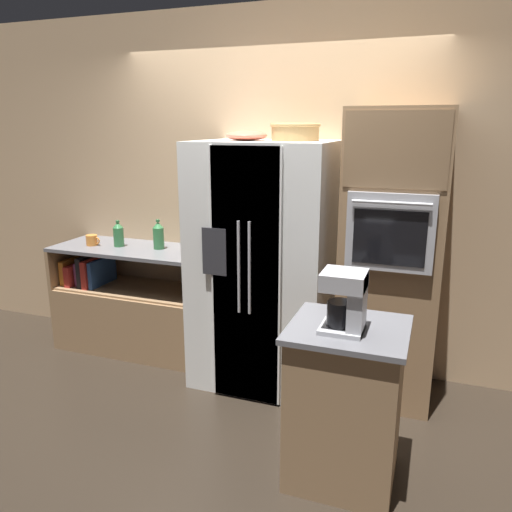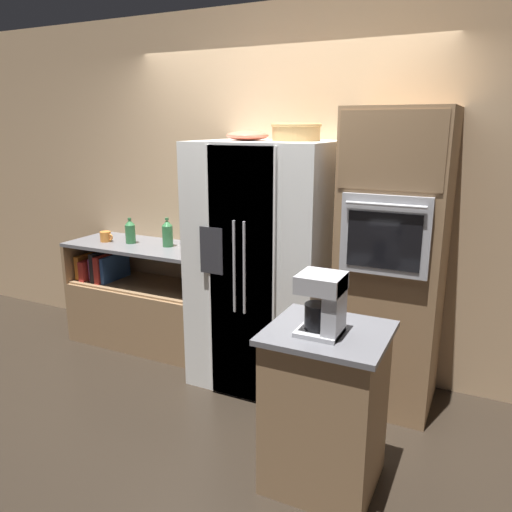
# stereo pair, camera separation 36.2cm
# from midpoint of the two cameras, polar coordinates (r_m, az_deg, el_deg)

# --- Properties ---
(ground_plane) EXTENTS (20.00, 20.00, 0.00)m
(ground_plane) POSITION_cam_midpoint_polar(r_m,az_deg,el_deg) (4.02, -3.04, -13.81)
(ground_plane) COLOR black
(wall_back) EXTENTS (12.00, 0.06, 2.80)m
(wall_back) POSITION_cam_midpoint_polar(r_m,az_deg,el_deg) (4.03, -0.50, 7.35)
(wall_back) COLOR tan
(wall_back) RESTS_ON ground_plane
(counter_left) EXTENTS (1.37, 0.58, 0.92)m
(counter_left) POSITION_cam_midpoint_polar(r_m,az_deg,el_deg) (4.57, -15.97, -6.09)
(counter_left) COLOR #93704C
(counter_left) RESTS_ON ground_plane
(refrigerator) EXTENTS (0.98, 0.83, 1.81)m
(refrigerator) POSITION_cam_midpoint_polar(r_m,az_deg,el_deg) (3.71, -1.83, -1.11)
(refrigerator) COLOR white
(refrigerator) RESTS_ON ground_plane
(wall_oven) EXTENTS (0.66, 0.69, 2.03)m
(wall_oven) POSITION_cam_midpoint_polar(r_m,az_deg,el_deg) (3.53, 12.48, -0.34)
(wall_oven) COLOR #93704C
(wall_oven) RESTS_ON ground_plane
(island_counter) EXTENTS (0.62, 0.58, 0.90)m
(island_counter) POSITION_cam_midpoint_polar(r_m,az_deg,el_deg) (2.84, 6.42, -16.44)
(island_counter) COLOR #93704C
(island_counter) RESTS_ON ground_plane
(wicker_basket) EXTENTS (0.35, 0.35, 0.12)m
(wicker_basket) POSITION_cam_midpoint_polar(r_m,az_deg,el_deg) (3.55, 1.52, 14.07)
(wicker_basket) COLOR tan
(wicker_basket) RESTS_ON refrigerator
(fruit_bowl) EXTENTS (0.30, 0.30, 0.07)m
(fruit_bowl) POSITION_cam_midpoint_polar(r_m,az_deg,el_deg) (3.59, -4.09, 13.56)
(fruit_bowl) COLOR #DB664C
(fruit_bowl) RESTS_ON refrigerator
(bottle_tall) EXTENTS (0.09, 0.09, 0.25)m
(bottle_tall) POSITION_cam_midpoint_polar(r_m,az_deg,el_deg) (4.26, -13.50, 2.30)
(bottle_tall) COLOR #33723F
(bottle_tall) RESTS_ON counter_left
(bottle_short) EXTENTS (0.09, 0.09, 0.22)m
(bottle_short) POSITION_cam_midpoint_polar(r_m,az_deg,el_deg) (4.44, -17.73, 2.37)
(bottle_short) COLOR #33723F
(bottle_short) RESTS_ON counter_left
(mug) EXTENTS (0.13, 0.10, 0.09)m
(mug) POSITION_cam_midpoint_polar(r_m,az_deg,el_deg) (4.56, -20.42, 1.68)
(mug) COLOR orange
(mug) RESTS_ON counter_left
(coffee_maker) EXTENTS (0.22, 0.21, 0.31)m
(coffee_maker) POSITION_cam_midpoint_polar(r_m,az_deg,el_deg) (2.52, 6.44, -5.04)
(coffee_maker) COLOR #B2B2B7
(coffee_maker) RESTS_ON island_counter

